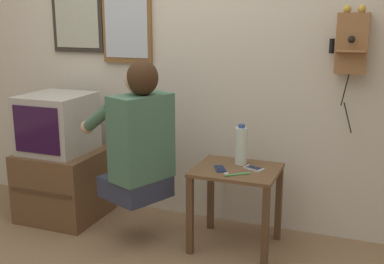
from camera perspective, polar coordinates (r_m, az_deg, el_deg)
The scene contains 12 objects.
wall_back at distance 3.50m, azimuth -0.99°, elevation 10.17°, with size 6.80×0.05×2.55m.
side_table at distance 3.13m, azimuth 5.27°, elevation -6.31°, with size 0.53×0.45×0.54m.
person at distance 3.08m, azimuth -6.34°, elevation -0.58°, with size 0.61×0.55×0.91m.
tv_stand at distance 3.76m, azimuth -14.89°, elevation -5.95°, with size 0.56×0.56×0.51m.
television at distance 3.65m, azimuth -15.70°, elevation 1.02°, with size 0.45×0.47×0.42m.
wall_phone_antique at distance 3.16m, azimuth 18.41°, elevation 10.03°, with size 0.23×0.19×0.79m.
framed_picture at distance 3.86m, azimuth -13.43°, elevation 13.01°, with size 0.44×0.03×0.52m.
wall_mirror at distance 3.64m, azimuth -7.78°, elevation 14.08°, with size 0.39×0.03×0.75m.
cell_phone_held at distance 3.06m, azimuth 3.34°, elevation -4.33°, with size 0.11×0.14×0.01m.
cell_phone_spare at distance 3.08m, azimuth 7.34°, elevation -4.30°, with size 0.14×0.11×0.01m.
water_bottle at distance 3.15m, azimuth 5.84°, elevation -1.59°, with size 0.08×0.08×0.27m.
toothbrush at distance 2.96m, azimuth 5.16°, elevation -5.01°, with size 0.14×0.11×0.02m.
Camera 1 is at (1.31, -2.13, 1.50)m, focal length 45.00 mm.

